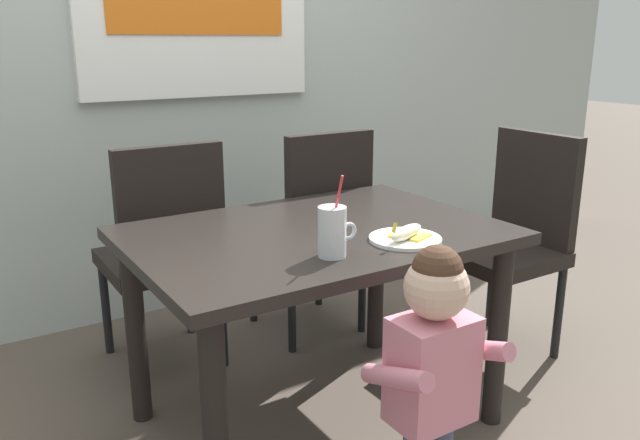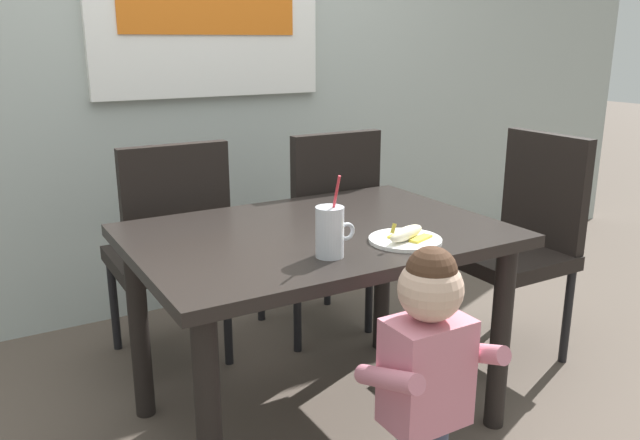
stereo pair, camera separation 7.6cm
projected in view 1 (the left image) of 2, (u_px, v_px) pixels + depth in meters
name	position (u px, v px, depth m)	size (l,w,h in m)	color
ground_plane	(316.00, 418.00, 2.32)	(24.00, 24.00, 0.00)	brown
back_wall	(168.00, 14.00, 3.00)	(6.40, 0.17, 2.90)	#ADB7B2
dining_table	(316.00, 260.00, 2.15)	(1.22, 0.86, 0.72)	black
dining_chair_left	(164.00, 245.00, 2.54)	(0.44, 0.45, 0.96)	black
dining_chair_right	(316.00, 222.00, 2.86)	(0.44, 0.45, 0.96)	black
dining_chair_far	(513.00, 231.00, 2.73)	(0.44, 0.44, 0.96)	black
toddler_standing	(433.00, 358.00, 1.67)	(0.33, 0.24, 0.84)	#3F4760
milk_cup	(332.00, 234.00, 1.84)	(0.13, 0.08, 0.25)	silver
snack_plate	(405.00, 239.00, 2.00)	(0.23, 0.23, 0.01)	white
peeled_banana	(407.00, 233.00, 1.98)	(0.18, 0.13, 0.07)	#F4EAC6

